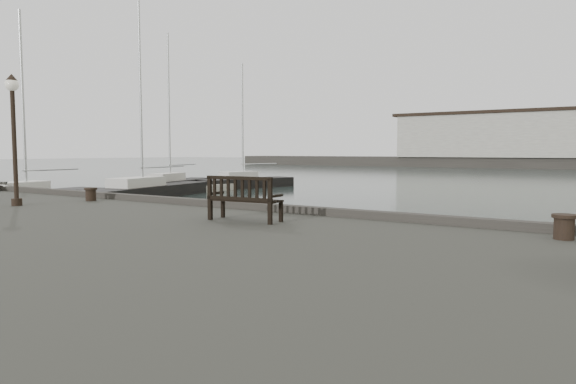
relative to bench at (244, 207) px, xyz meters
The scene contains 11 objects.
ground 2.75m from the bench, 99.54° to the left, with size 400.00×400.00×0.00m, color black.
pontoon 23.67m from the bench, 149.45° to the left, with size 2.00×24.00×0.50m, color beige.
breakwater 94.16m from the bench, 92.98° to the left, with size 140.00×9.50×12.20m.
bench is the anchor object (origin of this frame).
bollard_left 6.83m from the bench, behind, with size 0.39×0.39×0.40m, color black.
bollard_right 6.16m from the bench, 10.81° to the left, with size 0.41×0.41×0.43m, color black.
lamp_post 7.62m from the bench, behind, with size 0.36×0.36×3.63m.
yacht_a 22.58m from the bench, 160.22° to the left, with size 2.79×8.34×11.42m.
yacht_b 30.51m from the bench, 138.65° to the left, with size 4.48×9.80×12.72m.
yacht_c 24.66m from the bench, 143.24° to the left, with size 4.62×11.39×14.71m.
yacht_d 32.59m from the bench, 127.69° to the left, with size 4.56×8.91×10.97m.
Camera 1 is at (7.19, -10.75, 3.07)m, focal length 32.00 mm.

